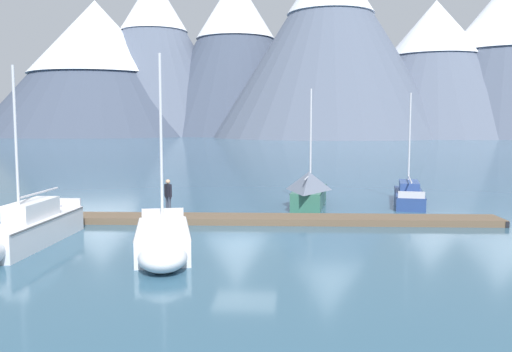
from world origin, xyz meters
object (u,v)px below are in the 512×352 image
Objects in this scene: sailboat_mid_dock_starboard at (408,194)px; person_on_dock at (168,195)px; sailboat_nearest_berth at (29,229)px; sailboat_mid_dock_port at (310,189)px; sailboat_second_berth at (163,241)px.

sailboat_mid_dock_starboard is 4.23× the size of person_on_dock.
sailboat_mid_dock_port is (10.80, 11.11, 0.26)m from sailboat_nearest_berth.
sailboat_mid_dock_port is at bearing -165.51° from sailboat_mid_dock_starboard.
sailboat_nearest_berth is at bearing -123.76° from person_on_dock.
sailboat_mid_dock_starboard is (5.82, 1.50, -0.43)m from sailboat_mid_dock_port.
sailboat_mid_dock_port is 0.92× the size of sailboat_mid_dock_starboard.
sailboat_mid_dock_port is at bearing 37.28° from person_on_dock.
sailboat_second_berth reaches higher than sailboat_nearest_berth.
sailboat_second_berth is 1.07× the size of sailboat_mid_dock_port.
sailboat_second_berth is at bearing -11.57° from sailboat_nearest_berth.
sailboat_second_berth reaches higher than sailboat_mid_dock_starboard.
sailboat_mid_dock_starboard is 14.39m from person_on_dock.
sailboat_nearest_berth is 15.50m from sailboat_mid_dock_port.
sailboat_mid_dock_starboard is (16.62, 12.61, -0.17)m from sailboat_nearest_berth.
sailboat_nearest_berth is 1.02× the size of sailboat_second_berth.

